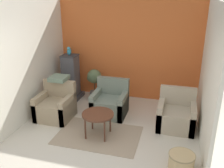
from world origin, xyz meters
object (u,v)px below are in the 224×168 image
armchair_left (56,107)px  potted_plant (94,80)px  armchair_middle (110,103)px  birdcage (71,78)px  armchair_right (176,115)px  wicker_basket (181,162)px  parrot (69,51)px  coffee_table (98,116)px

armchair_left → potted_plant: 1.50m
armchair_middle → birdcage: birdcage is taller
armchair_right → potted_plant: size_ratio=1.03×
wicker_basket → armchair_left: bearing=159.0°
parrot → wicker_basket: size_ratio=0.53×
armchair_right → birdcage: (-2.96, 0.92, 0.29)m
potted_plant → armchair_middle: bearing=-50.3°
birdcage → coffee_table: bearing=-51.1°
armchair_left → wicker_basket: (2.96, -1.14, -0.12)m
birdcage → parrot: (0.00, 0.00, 0.78)m
birdcage → potted_plant: 0.67m
coffee_table → birdcage: bearing=128.9°
coffee_table → birdcage: 2.22m
armchair_right → armchair_left: bearing=-173.4°
armchair_middle → parrot: 1.88m
birdcage → parrot: 0.78m
armchair_middle → wicker_basket: armchair_middle is taller
armchair_left → armchair_middle: bearing=23.5°
coffee_table → armchair_middle: 1.03m
armchair_right → armchair_middle: size_ratio=1.00×
armchair_right → birdcage: birdcage is taller
armchair_middle → potted_plant: (-0.72, 0.86, 0.26)m
armchair_left → wicker_basket: bearing=-21.0°
parrot → armchair_right: bearing=-17.2°
coffee_table → potted_plant: 2.02m
birdcage → wicker_basket: (3.11, -2.38, -0.41)m
birdcage → wicker_basket: size_ratio=2.77×
birdcage → potted_plant: birdcage is taller
potted_plant → armchair_left: bearing=-109.6°
armchair_middle → potted_plant: armchair_middle is taller
armchair_right → potted_plant: armchair_right is taller
armchair_left → birdcage: size_ratio=0.70×
birdcage → wicker_basket: birdcage is taller
wicker_basket → birdcage: bearing=142.6°
coffee_table → armchair_right: armchair_right is taller
armchair_left → potted_plant: bearing=70.4°
armchair_middle → parrot: (-1.37, 0.72, 1.07)m
armchair_left → armchair_middle: 1.32m
parrot → birdcage: bearing=-90.0°
armchair_right → wicker_basket: armchair_right is taller
armchair_right → armchair_middle: 1.61m
coffee_table → birdcage: size_ratio=0.53×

